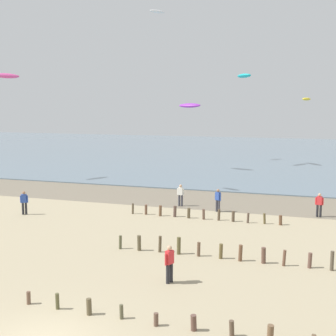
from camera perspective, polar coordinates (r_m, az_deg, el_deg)
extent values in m
cube|color=#7A6D59|center=(37.46, 4.69, -4.05)|extent=(120.00, 7.46, 0.01)
cube|color=slate|center=(75.30, 11.34, 1.92)|extent=(160.00, 70.00, 0.10)
cylinder|color=brown|center=(19.19, -17.37, -15.53)|extent=(0.16, 0.18, 0.51)
cylinder|color=brown|center=(18.44, -13.94, -16.17)|extent=(0.16, 0.17, 0.65)
cylinder|color=brown|center=(17.78, -10.05, -17.03)|extent=(0.22, 0.21, 0.64)
cylinder|color=brown|center=(17.34, -5.97, -17.78)|extent=(0.16, 0.17, 0.55)
cylinder|color=brown|center=(16.79, -1.54, -18.77)|extent=(0.18, 0.18, 0.47)
cylinder|color=brown|center=(16.49, 3.29, -19.12)|extent=(0.22, 0.23, 0.58)
cylinder|color=brown|center=(16.27, 8.13, -19.61)|extent=(0.19, 0.19, 0.57)
cylinder|color=brown|center=(16.14, 12.93, -19.90)|extent=(0.23, 0.24, 0.61)
cylinder|color=brown|center=(24.92, -6.10, -9.40)|extent=(0.17, 0.19, 0.75)
cylinder|color=brown|center=(24.53, -3.71, -9.53)|extent=(0.21, 0.25, 0.85)
cylinder|color=brown|center=(24.23, -1.03, -9.68)|extent=(0.19, 0.16, 0.89)
cylinder|color=brown|center=(23.93, 1.38, -9.88)|extent=(0.21, 0.24, 0.92)
cylinder|color=brown|center=(23.68, 3.94, -10.30)|extent=(0.18, 0.18, 0.75)
cylinder|color=brown|center=(23.42, 6.77, -10.50)|extent=(0.21, 0.21, 0.79)
cylinder|color=brown|center=(23.21, 9.23, -10.66)|extent=(0.21, 0.20, 0.84)
cylinder|color=brown|center=(23.11, 12.10, -10.85)|extent=(0.23, 0.25, 0.82)
cylinder|color=brown|center=(22.99, 14.62, -11.06)|extent=(0.19, 0.16, 0.80)
cylinder|color=brown|center=(23.06, 17.66, -11.18)|extent=(0.21, 0.21, 0.76)
cylinder|color=brown|center=(23.02, 20.21, -11.06)|extent=(0.18, 0.18, 0.95)
cylinder|color=brown|center=(32.58, -4.51, -5.19)|extent=(0.16, 0.17, 0.78)
cylinder|color=brown|center=(32.33, -2.83, -5.33)|extent=(0.20, 0.19, 0.72)
cylinder|color=brown|center=(31.88, -0.99, -5.47)|extent=(0.22, 0.24, 0.77)
cylinder|color=brown|center=(31.65, 0.89, -5.55)|extent=(0.24, 0.25, 0.79)
cylinder|color=brown|center=(31.30, 2.66, -5.77)|extent=(0.23, 0.23, 0.73)
cylinder|color=brown|center=(31.04, 4.57, -5.91)|extent=(0.19, 0.21, 0.72)
cylinder|color=brown|center=(30.88, 6.51, -5.95)|extent=(0.19, 0.22, 0.79)
cylinder|color=brown|center=(30.70, 8.32, -6.13)|extent=(0.20, 0.23, 0.72)
cylinder|color=brown|center=(30.50, 10.18, -6.29)|extent=(0.18, 0.16, 0.69)
cylinder|color=brown|center=(30.47, 12.21, -6.33)|extent=(0.19, 0.17, 0.73)
cylinder|color=brown|center=(30.44, 14.17, -6.47)|extent=(0.23, 0.24, 0.66)
cylinder|color=#383842|center=(33.22, 6.52, -4.87)|extent=(0.16, 0.16, 0.88)
cylinder|color=#383842|center=(33.36, 6.23, -4.81)|extent=(0.16, 0.16, 0.88)
cube|color=#2D4CA5|center=(33.13, 6.40, -3.59)|extent=(0.42, 0.37, 0.60)
sphere|color=#9E7051|center=(33.05, 6.41, -2.87)|extent=(0.22, 0.22, 0.22)
cylinder|color=#2D4CA5|center=(32.99, 6.71, -3.73)|extent=(0.09, 0.09, 0.52)
cylinder|color=#2D4CA5|center=(33.30, 6.09, -3.61)|extent=(0.09, 0.09, 0.52)
cylinder|color=#232328|center=(33.86, -17.66, -4.95)|extent=(0.16, 0.16, 0.88)
cylinder|color=#232328|center=(33.92, -18.02, -4.94)|extent=(0.16, 0.16, 0.88)
cube|color=#2D4CA5|center=(33.74, -17.90, -3.72)|extent=(0.41, 0.33, 0.60)
sphere|color=#9E7051|center=(33.66, -17.93, -3.02)|extent=(0.22, 0.22, 0.22)
cylinder|color=#2D4CA5|center=(33.68, -17.50, -3.81)|extent=(0.09, 0.09, 0.52)
cylinder|color=#2D4CA5|center=(33.81, -18.29, -3.80)|extent=(0.09, 0.09, 0.52)
cylinder|color=#232328|center=(20.35, 0.41, -13.20)|extent=(0.16, 0.16, 0.88)
cylinder|color=#232328|center=(20.20, -0.03, -13.37)|extent=(0.16, 0.16, 0.88)
cube|color=red|center=(20.02, 0.19, -11.31)|extent=(0.35, 0.42, 0.60)
sphere|color=tan|center=(19.88, 0.19, -10.17)|extent=(0.22, 0.22, 0.22)
cylinder|color=red|center=(20.20, 0.66, -11.28)|extent=(0.09, 0.09, 0.52)
cylinder|color=red|center=(19.87, -0.29, -11.61)|extent=(0.09, 0.09, 0.52)
cylinder|color=#383842|center=(34.94, 1.78, -4.18)|extent=(0.16, 0.16, 0.88)
cylinder|color=#383842|center=(35.01, 1.44, -4.15)|extent=(0.16, 0.16, 0.88)
cube|color=white|center=(34.82, 1.62, -2.97)|extent=(0.37, 0.24, 0.60)
sphere|color=tan|center=(34.75, 1.62, -2.29)|extent=(0.22, 0.22, 0.22)
cylinder|color=white|center=(34.76, 1.99, -3.08)|extent=(0.09, 0.09, 0.52)
cylinder|color=white|center=(34.91, 1.25, -3.03)|extent=(0.09, 0.09, 0.52)
cylinder|color=#232328|center=(33.32, 18.52, -5.19)|extent=(0.16, 0.16, 0.88)
cylinder|color=#232328|center=(33.29, 18.89, -5.22)|extent=(0.16, 0.16, 0.88)
cube|color=red|center=(33.15, 18.76, -3.96)|extent=(0.39, 0.28, 0.60)
sphere|color=tan|center=(33.07, 18.80, -3.25)|extent=(0.22, 0.22, 0.22)
cylinder|color=red|center=(33.20, 18.35, -4.01)|extent=(0.09, 0.09, 0.52)
cylinder|color=red|center=(33.13, 19.17, -4.07)|extent=(0.09, 0.09, 0.52)
ellipsoid|color=yellow|center=(55.82, 17.26, 8.40)|extent=(1.33, 2.18, 0.34)
ellipsoid|color=purple|center=(53.55, 2.78, 7.98)|extent=(3.17, 1.97, 0.70)
ellipsoid|color=white|center=(64.07, -1.40, 19.34)|extent=(2.05, 2.37, 0.39)
ellipsoid|color=#19B2B7|center=(59.03, 9.69, 11.53)|extent=(2.71, 3.27, 0.60)
ellipsoid|color=#E54C99|center=(49.40, -19.95, 11.01)|extent=(2.23, 2.91, 0.74)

